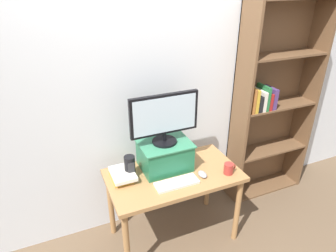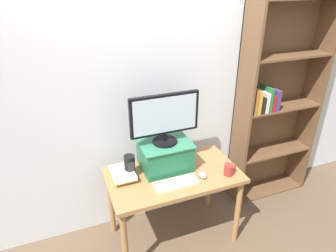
% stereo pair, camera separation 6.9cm
% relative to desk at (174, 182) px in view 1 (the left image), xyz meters
% --- Properties ---
extents(ground_plane, '(12.00, 12.00, 0.00)m').
position_rel_desk_xyz_m(ground_plane, '(0.00, 0.00, -0.62)').
color(ground_plane, brown).
extents(back_wall, '(7.00, 0.08, 2.60)m').
position_rel_desk_xyz_m(back_wall, '(0.00, 0.44, 0.68)').
color(back_wall, silver).
rests_on(back_wall, ground_plane).
extents(desk, '(1.13, 0.63, 0.72)m').
position_rel_desk_xyz_m(desk, '(0.00, 0.00, 0.00)').
color(desk, '#9E7042').
rests_on(desk, ground_plane).
extents(bookshelf_unit, '(0.89, 0.28, 2.08)m').
position_rel_desk_xyz_m(bookshelf_unit, '(1.23, 0.29, 0.43)').
color(bookshelf_unit, brown).
rests_on(bookshelf_unit, ground_plane).
extents(riser_box, '(0.44, 0.36, 0.25)m').
position_rel_desk_xyz_m(riser_box, '(-0.03, 0.13, 0.22)').
color(riser_box, '#1E6642').
rests_on(riser_box, desk).
extents(computer_monitor, '(0.59, 0.21, 0.44)m').
position_rel_desk_xyz_m(computer_monitor, '(-0.03, 0.13, 0.58)').
color(computer_monitor, black).
rests_on(computer_monitor, riser_box).
extents(keyboard, '(0.36, 0.13, 0.02)m').
position_rel_desk_xyz_m(keyboard, '(-0.04, -0.14, 0.11)').
color(keyboard, silver).
rests_on(keyboard, desk).
extents(computer_mouse, '(0.06, 0.10, 0.04)m').
position_rel_desk_xyz_m(computer_mouse, '(0.21, -0.13, 0.11)').
color(computer_mouse, '#99999E').
rests_on(computer_mouse, desk).
extents(book_stack, '(0.19, 0.26, 0.07)m').
position_rel_desk_xyz_m(book_stack, '(-0.42, 0.11, 0.13)').
color(book_stack, gold).
rests_on(book_stack, desk).
extents(coffee_mug, '(0.11, 0.08, 0.10)m').
position_rel_desk_xyz_m(coffee_mug, '(0.44, -0.18, 0.14)').
color(coffee_mug, '#9E2D28').
rests_on(coffee_mug, desk).
extents(desk_speaker, '(0.09, 0.09, 0.20)m').
position_rel_desk_xyz_m(desk_speaker, '(-0.35, 0.11, 0.19)').
color(desk_speaker, black).
rests_on(desk_speaker, desk).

